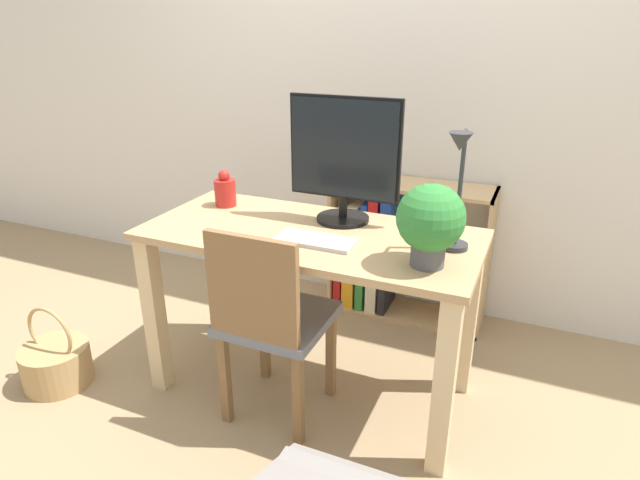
{
  "coord_description": "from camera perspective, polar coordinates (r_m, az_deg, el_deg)",
  "views": [
    {
      "loc": [
        0.82,
        -1.8,
        1.53
      ],
      "look_at": [
        0.0,
        0.1,
        0.67
      ],
      "focal_mm": 30.0,
      "sensor_mm": 36.0,
      "label": 1
    }
  ],
  "objects": [
    {
      "name": "vase",
      "position": [
        2.45,
        -10.09,
        5.2
      ],
      "size": [
        0.1,
        0.1,
        0.17
      ],
      "color": "#B2231E",
      "rests_on": "desk"
    },
    {
      "name": "potted_plant",
      "position": [
        1.81,
        11.7,
        2.01
      ],
      "size": [
        0.23,
        0.23,
        0.29
      ],
      "color": "#4C4C51",
      "rests_on": "desk"
    },
    {
      "name": "keyboard",
      "position": [
        2.02,
        -0.47,
        -0.05
      ],
      "size": [
        0.3,
        0.13,
        0.02
      ],
      "color": "#B2B2B7",
      "rests_on": "desk"
    },
    {
      "name": "desk_lamp",
      "position": [
        1.89,
        14.55,
        6.14
      ],
      "size": [
        0.1,
        0.19,
        0.45
      ],
      "color": "#2D2D33",
      "rests_on": "desk"
    },
    {
      "name": "ground_plane",
      "position": [
        2.5,
        -0.94,
        -15.27
      ],
      "size": [
        10.0,
        10.0,
        0.0
      ],
      "primitive_type": "plane",
      "color": "#997F5B"
    },
    {
      "name": "desk",
      "position": [
        2.19,
        -1.04,
        -2.72
      ],
      "size": [
        1.35,
        0.62,
        0.75
      ],
      "color": "tan",
      "rests_on": "ground_plane"
    },
    {
      "name": "bookshelf",
      "position": [
        2.96,
        6.71,
        -1.18
      ],
      "size": [
        0.84,
        0.28,
        0.75
      ],
      "color": "tan",
      "rests_on": "ground_plane"
    },
    {
      "name": "monitor",
      "position": [
        2.17,
        2.59,
        9.02
      ],
      "size": [
        0.47,
        0.22,
        0.51
      ],
      "color": "black",
      "rests_on": "desk"
    },
    {
      "name": "basket",
      "position": [
        2.74,
        -26.31,
        -11.67
      ],
      "size": [
        0.3,
        0.3,
        0.38
      ],
      "color": "tan",
      "rests_on": "ground_plane"
    },
    {
      "name": "chair",
      "position": [
        2.09,
        -5.3,
        -8.26
      ],
      "size": [
        0.4,
        0.4,
        0.85
      ],
      "rotation": [
        0.0,
        0.0,
        0.01
      ],
      "color": "slate",
      "rests_on": "ground_plane"
    },
    {
      "name": "wall_back",
      "position": [
        2.91,
        7.26,
        17.71
      ],
      "size": [
        8.0,
        0.05,
        2.6
      ],
      "color": "silver",
      "rests_on": "ground_plane"
    }
  ]
}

